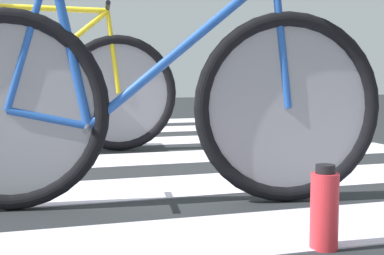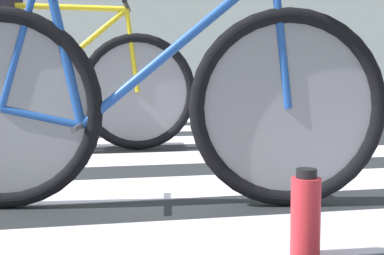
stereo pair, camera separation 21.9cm
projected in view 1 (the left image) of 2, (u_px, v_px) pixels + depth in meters
The scene contains 3 objects.
bicycle_1_of_2 at pixel (151, 102), 2.04m from camera, with size 1.72×0.54×0.93m.
bicycle_2_of_2 at pixel (32, 89), 3.38m from camera, with size 1.73×0.52×0.93m.
water_bottle at pixel (324, 209), 1.57m from camera, with size 0.08×0.08×0.24m.
Camera 1 is at (0.36, -3.05, 0.52)m, focal length 52.65 mm.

